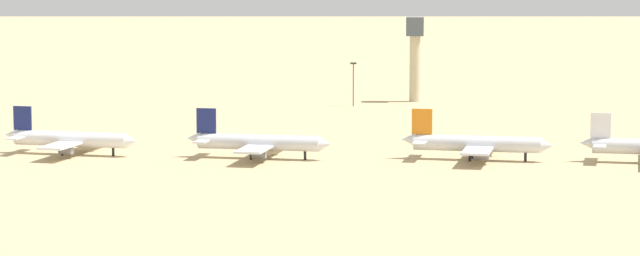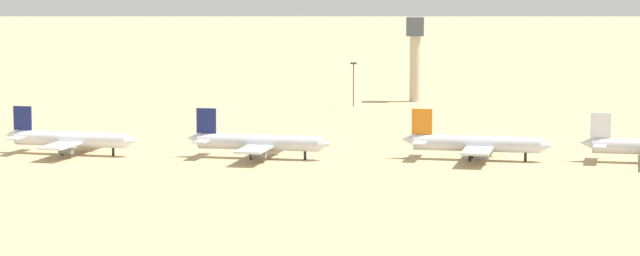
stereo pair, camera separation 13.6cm
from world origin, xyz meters
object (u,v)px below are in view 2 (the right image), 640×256
(parked_jet_orange_4, at_px, (475,144))
(control_tower, at_px, (415,51))
(parked_jet_navy_3, at_px, (257,142))
(parked_jet_navy_2, at_px, (70,139))
(light_pole_mid, at_px, (353,80))

(parked_jet_orange_4, bearing_deg, control_tower, 104.47)
(parked_jet_navy_3, xyz_separation_m, control_tower, (29.04, 124.31, 11.71))
(parked_jet_navy_3, bearing_deg, control_tower, 82.85)
(parked_jet_navy_3, relative_size, control_tower, 1.29)
(parked_jet_navy_2, xyz_separation_m, parked_jet_navy_3, (42.31, -1.70, 0.08))
(parked_jet_navy_2, distance_m, parked_jet_orange_4, 89.42)
(control_tower, distance_m, light_pole_mid, 24.34)
(parked_jet_navy_2, xyz_separation_m, parked_jet_orange_4, (89.42, 0.77, 0.12))
(parked_jet_orange_4, height_order, control_tower, control_tower)
(parked_jet_navy_2, relative_size, parked_jet_orange_4, 0.96)
(parked_jet_navy_2, distance_m, control_tower, 142.34)
(control_tower, bearing_deg, parked_jet_orange_4, -81.56)
(parked_jet_orange_4, xyz_separation_m, control_tower, (-18.07, 121.84, 11.67))
(parked_jet_orange_4, distance_m, light_pole_mid, 112.15)
(parked_jet_orange_4, bearing_deg, parked_jet_navy_3, -170.96)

